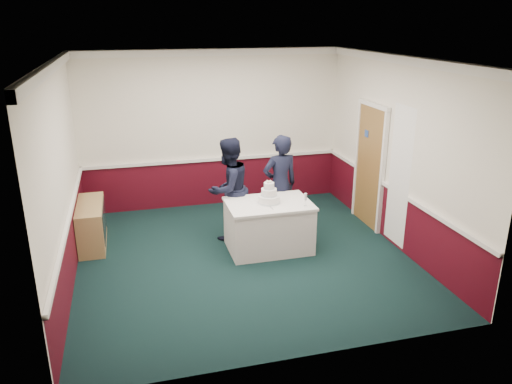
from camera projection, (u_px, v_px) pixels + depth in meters
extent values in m
plane|color=black|center=(244.00, 258.00, 7.75)|extent=(5.00, 5.00, 0.00)
cube|color=white|center=(213.00, 130.00, 9.51)|extent=(5.00, 0.05, 3.00)
cube|color=white|center=(63.00, 178.00, 6.65)|extent=(0.05, 5.00, 3.00)
cube|color=white|center=(396.00, 154.00, 7.85)|extent=(0.05, 5.00, 3.00)
cube|color=white|center=(242.00, 60.00, 6.77)|extent=(5.00, 5.00, 0.05)
cube|color=#490915|center=(215.00, 182.00, 9.86)|extent=(5.00, 0.02, 0.90)
cube|color=white|center=(214.00, 159.00, 9.70)|extent=(4.98, 0.05, 0.06)
cube|color=white|center=(211.00, 52.00, 9.02)|extent=(5.00, 0.08, 0.12)
cube|color=brown|center=(370.00, 167.00, 8.73)|extent=(0.05, 0.90, 2.10)
cube|color=#234799|center=(367.00, 134.00, 8.67)|extent=(0.01, 0.12, 0.12)
cube|color=white|center=(399.00, 177.00, 7.71)|extent=(0.02, 0.60, 2.20)
cube|color=#9C7D4B|center=(92.00, 224.00, 8.10)|extent=(0.40, 1.20, 0.70)
cube|color=black|center=(104.00, 220.00, 8.13)|extent=(0.01, 1.00, 0.50)
cube|color=white|center=(269.00, 227.00, 7.93)|extent=(1.28, 0.88, 0.76)
cube|color=white|center=(269.00, 204.00, 7.80)|extent=(1.32, 0.92, 0.04)
cylinder|color=white|center=(269.00, 199.00, 7.77)|extent=(0.34, 0.34, 0.12)
cylinder|color=silver|center=(269.00, 202.00, 7.79)|extent=(0.35, 0.35, 0.03)
cylinder|color=white|center=(269.00, 192.00, 7.74)|extent=(0.24, 0.24, 0.11)
cylinder|color=silver|center=(269.00, 195.00, 7.75)|extent=(0.25, 0.25, 0.02)
cylinder|color=white|center=(269.00, 186.00, 7.70)|extent=(0.16, 0.16, 0.10)
cylinder|color=silver|center=(269.00, 188.00, 7.72)|extent=(0.17, 0.17, 0.02)
sphere|color=#EDE5C9|center=(269.00, 182.00, 7.68)|extent=(0.03, 0.03, 0.03)
sphere|color=#EDE5C9|center=(271.00, 181.00, 7.70)|extent=(0.03, 0.03, 0.03)
sphere|color=#EDE5C9|center=(267.00, 181.00, 7.70)|extent=(0.03, 0.03, 0.03)
sphere|color=#EDE5C9|center=(271.00, 182.00, 7.66)|extent=(0.03, 0.03, 0.03)
sphere|color=#EDE5C9|center=(268.00, 182.00, 7.66)|extent=(0.03, 0.03, 0.03)
cube|color=silver|center=(271.00, 207.00, 7.60)|extent=(0.03, 0.22, 0.00)
cylinder|color=silver|center=(305.00, 206.00, 7.66)|extent=(0.05, 0.05, 0.01)
cylinder|color=silver|center=(305.00, 203.00, 7.64)|extent=(0.01, 0.01, 0.09)
cylinder|color=silver|center=(305.00, 197.00, 7.61)|extent=(0.04, 0.04, 0.11)
imported|color=black|center=(229.00, 189.00, 8.22)|extent=(1.05, 1.01, 1.71)
imported|color=black|center=(280.00, 185.00, 8.41)|extent=(0.68, 0.51, 1.72)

